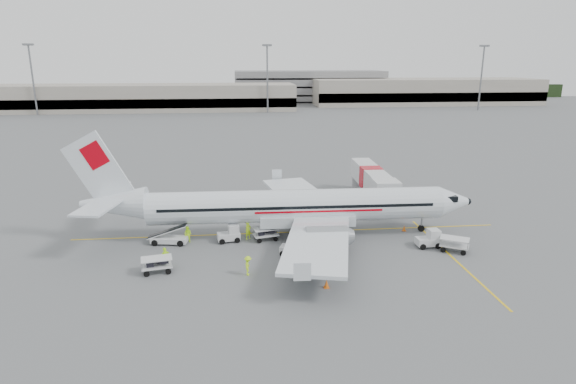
% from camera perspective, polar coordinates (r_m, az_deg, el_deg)
% --- Properties ---
extents(ground, '(360.00, 360.00, 0.00)m').
position_cam_1_polar(ground, '(50.27, 0.23, -4.78)').
color(ground, '#56595B').
extents(stripe_lead, '(44.00, 0.20, 0.01)m').
position_cam_1_polar(stripe_lead, '(50.27, 0.23, -4.78)').
color(stripe_lead, yellow).
rests_on(stripe_lead, ground).
extents(stripe_cross, '(0.20, 20.00, 0.01)m').
position_cam_1_polar(stripe_cross, '(46.66, 18.85, -7.29)').
color(stripe_cross, yellow).
rests_on(stripe_cross, ground).
extents(terminal_west, '(110.00, 22.00, 9.00)m').
position_cam_1_polar(terminal_west, '(180.79, -17.32, 10.64)').
color(terminal_west, gray).
rests_on(terminal_west, ground).
extents(terminal_east, '(90.00, 26.00, 10.00)m').
position_cam_1_polar(terminal_east, '(206.43, 15.77, 11.41)').
color(terminal_east, gray).
rests_on(terminal_east, ground).
extents(parking_garage, '(62.00, 24.00, 14.00)m').
position_cam_1_polar(parking_garage, '(209.34, 2.43, 12.55)').
color(parking_garage, slate).
rests_on(parking_garage, ground).
extents(treeline, '(300.00, 3.00, 6.00)m').
position_cam_1_polar(treeline, '(222.43, -4.67, 11.65)').
color(treeline, black).
rests_on(treeline, ground).
extents(mast_west, '(3.20, 1.20, 22.00)m').
position_cam_1_polar(mast_west, '(177.36, -27.98, 11.60)').
color(mast_west, slate).
rests_on(mast_west, ground).
extents(mast_center, '(3.20, 1.20, 22.00)m').
position_cam_1_polar(mast_center, '(165.34, -2.46, 13.19)').
color(mast_center, slate).
rests_on(mast_center, ground).
extents(mast_east, '(3.20, 1.20, 22.00)m').
position_cam_1_polar(mast_east, '(185.65, 21.92, 12.36)').
color(mast_east, slate).
rests_on(mast_east, ground).
extents(aircraft, '(39.56, 31.30, 10.74)m').
position_cam_1_polar(aircraft, '(47.87, 0.99, 0.91)').
color(aircraft, silver).
rests_on(aircraft, ground).
extents(jet_bridge, '(3.58, 17.00, 4.44)m').
position_cam_1_polar(jet_bridge, '(61.15, 9.77, 0.86)').
color(jet_bridge, silver).
rests_on(jet_bridge, ground).
extents(belt_loader, '(4.84, 2.45, 2.51)m').
position_cam_1_polar(belt_loader, '(48.22, -13.93, -4.57)').
color(belt_loader, silver).
rests_on(belt_loader, ground).
extents(tug_fore, '(2.29, 1.37, 1.73)m').
position_cam_1_polar(tug_fore, '(48.08, 16.29, -5.29)').
color(tug_fore, silver).
rests_on(tug_fore, ground).
extents(tug_mid, '(2.34, 1.85, 1.58)m').
position_cam_1_polar(tug_mid, '(44.35, 0.42, -6.52)').
color(tug_mid, silver).
rests_on(tug_mid, ground).
extents(tug_aft, '(2.37, 1.60, 1.69)m').
position_cam_1_polar(tug_aft, '(47.86, -7.06, -4.89)').
color(tug_aft, silver).
rests_on(tug_aft, ground).
extents(cart_loaded_a, '(2.66, 1.93, 1.25)m').
position_cam_1_polar(cart_loaded_a, '(47.98, -2.66, -5.01)').
color(cart_loaded_a, silver).
rests_on(cart_loaded_a, ground).
extents(cart_loaded_b, '(2.76, 1.95, 1.32)m').
position_cam_1_polar(cart_loaded_b, '(42.39, -15.28, -8.36)').
color(cart_loaded_b, silver).
rests_on(cart_loaded_b, ground).
extents(cart_empty_a, '(2.53, 1.71, 1.23)m').
position_cam_1_polar(cart_empty_a, '(45.58, 3.03, -6.15)').
color(cart_empty_a, silver).
rests_on(cart_empty_a, ground).
extents(cart_empty_b, '(2.97, 2.60, 1.34)m').
position_cam_1_polar(cart_empty_b, '(47.78, 19.11, -5.92)').
color(cart_empty_b, silver).
rests_on(cart_empty_b, ground).
extents(cone_nose, '(0.38, 0.38, 0.63)m').
position_cam_1_polar(cone_nose, '(51.99, 13.60, -4.17)').
color(cone_nose, orange).
rests_on(cone_nose, ground).
extents(cone_port, '(0.40, 0.40, 0.65)m').
position_cam_1_polar(cone_port, '(67.65, -1.30, 0.82)').
color(cone_port, orange).
rests_on(cone_port, ground).
extents(cone_stbd, '(0.43, 0.43, 0.70)m').
position_cam_1_polar(cone_stbd, '(38.60, 4.59, -10.77)').
color(cone_stbd, orange).
rests_on(cone_stbd, ground).
extents(crew_a, '(0.79, 0.73, 1.81)m').
position_cam_1_polar(crew_a, '(48.30, -4.74, -4.55)').
color(crew_a, '#AFE119').
rests_on(crew_a, ground).
extents(crew_b, '(0.97, 0.88, 1.63)m').
position_cam_1_polar(crew_b, '(48.33, -11.78, -4.94)').
color(crew_b, '#AFE119').
rests_on(crew_b, ground).
extents(crew_c, '(0.69, 1.12, 1.67)m').
position_cam_1_polar(crew_c, '(40.53, -4.76, -8.70)').
color(crew_c, '#AFE119').
rests_on(crew_c, ground).
extents(crew_d, '(1.06, 1.06, 1.80)m').
position_cam_1_polar(crew_d, '(43.15, -14.34, -7.51)').
color(crew_d, '#AFE119').
rests_on(crew_d, ground).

